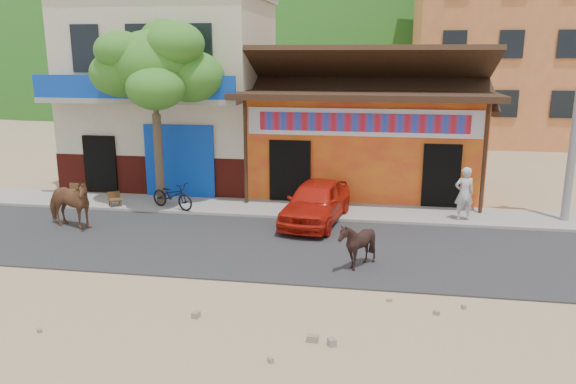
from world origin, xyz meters
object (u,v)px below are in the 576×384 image
(cow_dark, at_px, (357,244))
(cafe_chair_right, at_px, (115,193))
(red_car, at_px, (316,202))
(cow_tan, at_px, (68,203))
(tree, at_px, (156,114))
(cafe_chair_left, at_px, (71,185))
(scooter, at_px, (172,195))
(pedestrian, at_px, (464,194))

(cow_dark, distance_m, cafe_chair_right, 9.10)
(red_car, xyz_separation_m, cafe_chair_right, (-6.74, 0.50, -0.14))
(cow_tan, distance_m, red_car, 7.29)
(cow_tan, bearing_deg, tree, -19.55)
(red_car, xyz_separation_m, cafe_chair_left, (-8.85, 1.46, -0.15))
(scooter, bearing_deg, pedestrian, -66.06)
(red_car, height_order, scooter, red_car)
(pedestrian, distance_m, cafe_chair_left, 13.28)
(tree, distance_m, cow_tan, 3.99)
(scooter, xyz_separation_m, cafe_chair_left, (-4.11, 0.96, -0.03))
(scooter, xyz_separation_m, pedestrian, (9.15, 0.23, 0.38))
(scooter, bearing_deg, cafe_chair_right, 112.50)
(scooter, bearing_deg, cafe_chair_left, 99.41)
(cow_dark, height_order, scooter, cow_dark)
(red_car, relative_size, cafe_chair_left, 4.58)
(cafe_chair_left, bearing_deg, cow_tan, -50.75)
(cow_tan, bearing_deg, cafe_chair_left, 42.16)
(cafe_chair_right, bearing_deg, pedestrian, -36.65)
(pedestrian, bearing_deg, cow_dark, 40.35)
(cow_tan, relative_size, scooter, 1.05)
(scooter, bearing_deg, red_car, -73.52)
(cow_tan, relative_size, cafe_chair_right, 2.07)
(cow_dark, xyz_separation_m, cafe_chair_left, (-10.25, 5.03, -0.09))
(scooter, bearing_deg, cow_tan, 155.96)
(cow_dark, relative_size, red_car, 0.31)
(cow_dark, relative_size, scooter, 0.70)
(scooter, distance_m, pedestrian, 9.16)
(cafe_chair_left, bearing_deg, pedestrian, 7.05)
(cow_dark, distance_m, scooter, 7.37)
(tree, distance_m, red_car, 5.96)
(scooter, height_order, cafe_chair_right, scooter)
(pedestrian, height_order, cafe_chair_left, pedestrian)
(pedestrian, bearing_deg, cafe_chair_left, -17.84)
(cafe_chair_left, height_order, cafe_chair_right, cafe_chair_right)
(tree, xyz_separation_m, red_car, (5.34, -1.00, -2.43))
(tree, xyz_separation_m, cafe_chair_right, (-1.40, -0.50, -2.58))
(tree, distance_m, scooter, 2.68)
(tree, relative_size, pedestrian, 3.68)
(scooter, relative_size, cafe_chair_left, 2.03)
(cow_tan, height_order, pedestrian, pedestrian)
(tree, xyz_separation_m, pedestrian, (9.75, -0.27, -2.18))
(cafe_chair_right, bearing_deg, red_car, -42.08)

